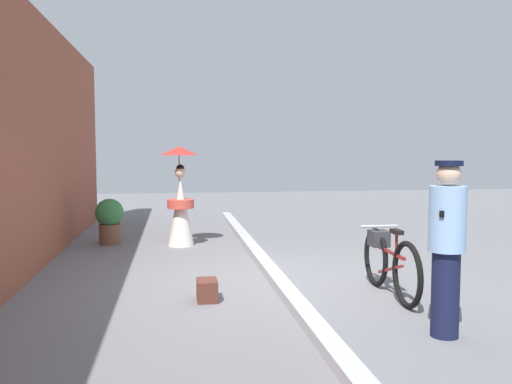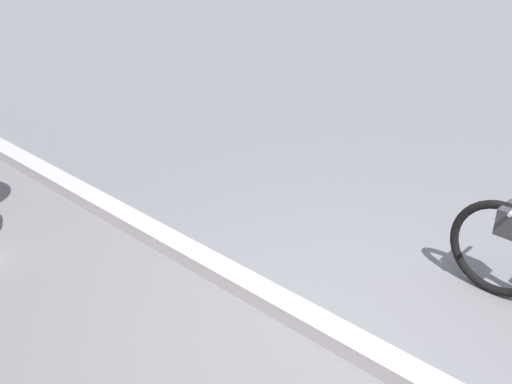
# 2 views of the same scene
# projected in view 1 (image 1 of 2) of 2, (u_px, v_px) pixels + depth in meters

# --- Properties ---
(ground_plane) EXTENTS (30.00, 30.00, 0.00)m
(ground_plane) POSITION_uv_depth(u_px,v_px,m) (276.00, 281.00, 7.18)
(ground_plane) COLOR slate
(sidewalk_curb) EXTENTS (14.00, 0.20, 0.12)m
(sidewalk_curb) POSITION_uv_depth(u_px,v_px,m) (276.00, 277.00, 7.17)
(sidewalk_curb) COLOR #B2B2B7
(sidewalk_curb) RESTS_ON ground_plane
(bicycle_near_officer) EXTENTS (1.74, 0.48, 0.84)m
(bicycle_near_officer) POSITION_uv_depth(u_px,v_px,m) (389.00, 261.00, 6.49)
(bicycle_near_officer) COLOR black
(bicycle_near_officer) RESTS_ON ground_plane
(person_officer) EXTENTS (0.34, 0.34, 1.67)m
(person_officer) POSITION_uv_depth(u_px,v_px,m) (447.00, 244.00, 5.00)
(person_officer) COLOR #141938
(person_officer) RESTS_ON ground_plane
(person_with_parasol) EXTENTS (0.70, 0.70, 1.83)m
(person_with_parasol) POSITION_uv_depth(u_px,v_px,m) (180.00, 199.00, 9.80)
(person_with_parasol) COLOR silver
(person_with_parasol) RESTS_ON ground_plane
(potted_plant_by_door) EXTENTS (0.54, 0.53, 0.85)m
(potted_plant_by_door) POSITION_uv_depth(u_px,v_px,m) (110.00, 219.00, 10.01)
(potted_plant_by_door) COLOR brown
(potted_plant_by_door) RESTS_ON ground_plane
(backpack_on_pavement) EXTENTS (0.34, 0.24, 0.25)m
(backpack_on_pavement) POSITION_uv_depth(u_px,v_px,m) (208.00, 290.00, 6.26)
(backpack_on_pavement) COLOR #592D23
(backpack_on_pavement) RESTS_ON ground_plane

